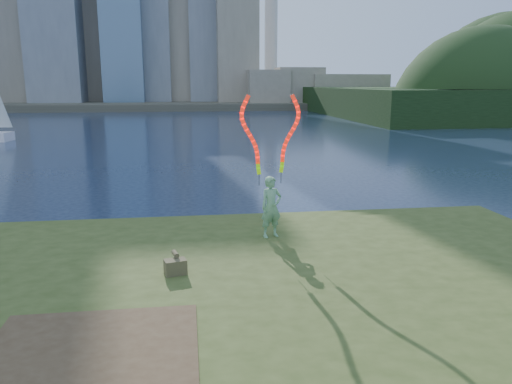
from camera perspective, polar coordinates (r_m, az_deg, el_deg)
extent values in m
plane|color=#17233B|center=(11.26, -3.80, -12.68)|extent=(320.00, 320.00, 0.00)
cube|color=#374619|center=(8.98, -2.62, -18.54)|extent=(20.00, 18.00, 0.30)
cube|color=#374619|center=(9.12, -2.81, -16.23)|extent=(17.00, 15.00, 0.30)
cube|color=#374619|center=(9.18, -2.95, -14.27)|extent=(14.00, 12.00, 0.30)
cube|color=#47331E|center=(8.17, -18.50, -17.27)|extent=(3.20, 3.00, 0.02)
cube|color=#4B4637|center=(105.26, -7.54, 10.03)|extent=(320.00, 40.00, 1.20)
imported|color=#18661D|center=(12.96, 1.75, -1.73)|extent=(0.68, 0.55, 1.61)
cylinder|color=black|center=(12.76, 0.35, 1.42)|extent=(0.02, 0.02, 0.30)
cylinder|color=black|center=(13.06, 2.88, 1.65)|extent=(0.02, 0.02, 0.30)
cube|color=#484326|center=(10.78, -9.20, -8.44)|extent=(0.51, 0.40, 0.32)
cylinder|color=#484326|center=(10.91, -9.21, -7.00)|extent=(0.18, 0.32, 0.11)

